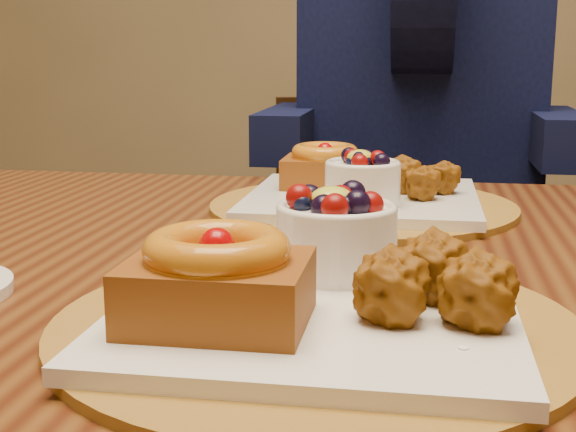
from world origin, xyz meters
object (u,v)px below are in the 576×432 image
(place_setting_far, at_px, (360,191))
(chair_far, at_px, (372,272))
(place_setting_near, at_px, (313,290))
(dining_table, at_px, (344,328))
(diner, at_px, (422,56))

(place_setting_far, relative_size, chair_far, 0.45)
(chair_far, bearing_deg, place_setting_far, -102.40)
(place_setting_near, height_order, place_setting_far, place_setting_near)
(dining_table, relative_size, place_setting_far, 4.21)
(place_setting_far, xyz_separation_m, chair_far, (-0.02, 0.73, -0.31))
(dining_table, relative_size, place_setting_near, 4.21)
(dining_table, xyz_separation_m, chair_far, (-0.03, 0.95, -0.21))
(place_setting_far, height_order, diner, diner)
(place_setting_far, xyz_separation_m, diner, (0.07, 0.54, 0.16))
(dining_table, height_order, place_setting_near, place_setting_near)
(place_setting_near, distance_m, diner, 0.99)
(dining_table, height_order, place_setting_far, place_setting_far)
(place_setting_near, distance_m, place_setting_far, 0.43)
(chair_far, distance_m, diner, 0.51)
(place_setting_far, bearing_deg, diner, 82.85)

